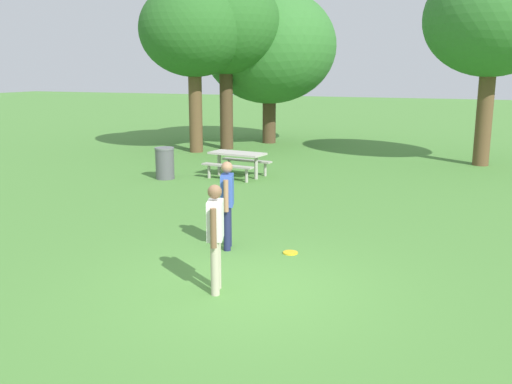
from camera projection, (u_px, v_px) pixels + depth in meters
ground_plane at (245, 288)px, 8.63m from camera, size 120.00×120.00×0.00m
person_thrower at (215, 231)px, 8.29m from camera, size 0.34×0.58×1.64m
person_catcher at (227, 199)px, 10.33m from camera, size 0.34×0.58×1.64m
frisbee at (290, 253)px, 10.23m from camera, size 0.27×0.27×0.03m
picnic_table_near at (237, 159)px, 17.34m from camera, size 1.86×1.62×0.77m
trash_can_beside_table at (165, 163)px, 17.09m from camera, size 0.59×0.59×0.96m
tree_tall_left at (194, 31)px, 21.75m from camera, size 4.23×4.23×6.56m
tree_broad_center at (225, 27)px, 22.62m from camera, size 4.53×4.53×6.91m
tree_far_right at (270, 47)px, 24.69m from camera, size 5.83×5.83×6.72m
tree_slender_mid at (493, 19)px, 18.59m from camera, size 4.49×4.49×6.82m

